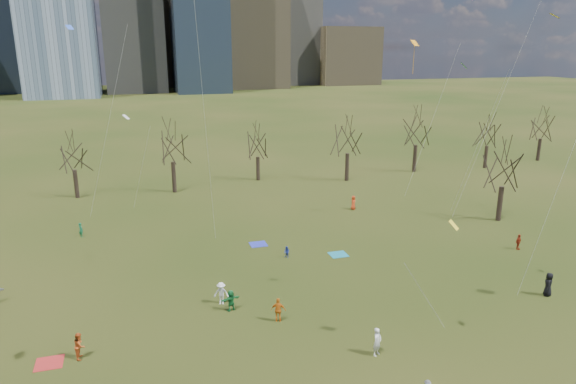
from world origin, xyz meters
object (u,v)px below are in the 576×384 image
object	(u,v)px
blanket_crimson	(49,363)
blanket_teal	(338,254)
person_1	(377,342)
blanket_navy	(258,244)
person_2	(80,345)
person_4	(278,310)

from	to	relation	value
blanket_crimson	blanket_teal	bearing A→B (deg)	24.48
person_1	blanket_teal	bearing A→B (deg)	44.14
blanket_teal	person_1	bearing A→B (deg)	-103.88
person_1	blanket_crimson	bearing A→B (deg)	133.60
blanket_navy	person_1	distance (m)	20.27
blanket_crimson	person_1	xyz separation A→B (m)	(19.27, -4.95, 0.90)
person_2	person_1	bearing A→B (deg)	-100.32
blanket_teal	person_1	size ratio (longest dim) A/B	0.88
blanket_crimson	person_2	xyz separation A→B (m)	(1.80, 0.06, 0.83)
blanket_teal	person_2	size ratio (longest dim) A/B	0.95
person_4	blanket_crimson	bearing A→B (deg)	27.06
blanket_navy	person_1	world-z (taller)	person_1
blanket_crimson	person_2	world-z (taller)	person_2
blanket_navy	person_1	bearing A→B (deg)	-82.63
blanket_teal	person_2	world-z (taller)	person_2
person_1	blanket_navy	bearing A→B (deg)	65.39
blanket_crimson	person_2	distance (m)	1.98
person_2	blanket_crimson	bearing A→B (deg)	97.69
person_1	person_2	world-z (taller)	person_1
blanket_navy	person_2	bearing A→B (deg)	-134.61
blanket_navy	blanket_crimson	size ratio (longest dim) A/B	1.00
blanket_teal	person_1	distance (m)	15.95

